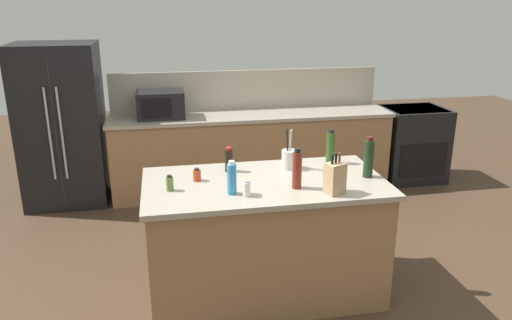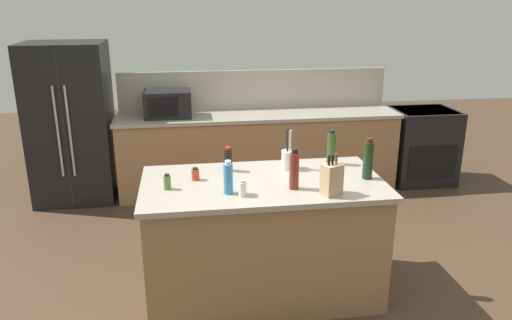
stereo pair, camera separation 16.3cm
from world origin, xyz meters
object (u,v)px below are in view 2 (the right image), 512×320
object	(u,v)px
spice_jar_oregano	(167,182)
salt_shaker	(243,189)
soy_sauce_bottle	(228,160)
refrigerator	(71,123)
olive_oil_bottle	(331,148)
microwave	(168,104)
vinegar_bottle	(294,170)
wine_bottle	(368,160)
spice_jar_paprika	(195,174)
dish_soap_bottle	(228,178)
utensil_crock	(289,159)
range_oven	(421,145)
knife_block	(332,179)

from	to	relation	value
spice_jar_oregano	salt_shaker	bearing A→B (deg)	-21.85
soy_sauce_bottle	spice_jar_oregano	bearing A→B (deg)	-144.90
refrigerator	olive_oil_bottle	xyz separation A→B (m)	(2.43, -1.94, 0.19)
microwave	vinegar_bottle	distance (m)	2.56
salt_shaker	wine_bottle	xyz separation A→B (m)	(0.97, 0.21, 0.09)
refrigerator	wine_bottle	size ratio (longest dim) A/B	5.64
salt_shaker	wine_bottle	world-z (taller)	wine_bottle
microwave	salt_shaker	world-z (taller)	microwave
vinegar_bottle	spice_jar_paprika	bearing A→B (deg)	157.78
dish_soap_bottle	microwave	bearing A→B (deg)	100.88
salt_shaker	vinegar_bottle	world-z (taller)	vinegar_bottle
spice_jar_paprika	wine_bottle	bearing A→B (deg)	-6.97
utensil_crock	dish_soap_bottle	bearing A→B (deg)	-139.39
range_oven	spice_jar_paprika	bearing A→B (deg)	-143.69
spice_jar_paprika	utensil_crock	bearing A→B (deg)	10.98
soy_sauce_bottle	utensil_crock	bearing A→B (deg)	-2.46
utensil_crock	salt_shaker	size ratio (longest dim) A/B	2.79
microwave	vinegar_bottle	size ratio (longest dim) A/B	1.76
range_oven	spice_jar_oregano	bearing A→B (deg)	-143.53
salt_shaker	microwave	bearing A→B (deg)	102.65
salt_shaker	dish_soap_bottle	xyz separation A→B (m)	(-0.09, 0.06, 0.06)
soy_sauce_bottle	refrigerator	bearing A→B (deg)	128.61
microwave	spice_jar_oregano	xyz separation A→B (m)	(0.04, -2.26, -0.10)
dish_soap_bottle	wine_bottle	bearing A→B (deg)	7.95
refrigerator	utensil_crock	world-z (taller)	refrigerator
salt_shaker	dish_soap_bottle	bearing A→B (deg)	145.31
wine_bottle	salt_shaker	bearing A→B (deg)	-167.66
spice_jar_paprika	dish_soap_bottle	world-z (taller)	dish_soap_bottle
utensil_crock	salt_shaker	xyz separation A→B (m)	(-0.43, -0.51, -0.03)
microwave	olive_oil_bottle	xyz separation A→B (m)	(1.35, -1.89, -0.02)
refrigerator	wine_bottle	distance (m)	3.48
microwave	utensil_crock	size ratio (longest dim) A/B	1.63
salt_shaker	dish_soap_bottle	world-z (taller)	dish_soap_bottle
range_oven	vinegar_bottle	world-z (taller)	vinegar_bottle
knife_block	spice_jar_paprika	bearing A→B (deg)	131.07
utensil_crock	olive_oil_bottle	world-z (taller)	utensil_crock
utensil_crock	soy_sauce_bottle	distance (m)	0.48
wine_bottle	spice_jar_paprika	xyz separation A→B (m)	(-1.28, 0.16, -0.10)
dish_soap_bottle	soy_sauce_bottle	bearing A→B (deg)	84.74
spice_jar_oregano	olive_oil_bottle	bearing A→B (deg)	15.99
dish_soap_bottle	soy_sauce_bottle	world-z (taller)	dish_soap_bottle
knife_block	spice_jar_oregano	size ratio (longest dim) A/B	2.53
vinegar_bottle	range_oven	bearing A→B (deg)	47.67
knife_block	dish_soap_bottle	world-z (taller)	knife_block
refrigerator	microwave	xyz separation A→B (m)	(1.08, -0.05, 0.20)
spice_jar_oregano	range_oven	bearing A→B (deg)	36.47
spice_jar_oregano	vinegar_bottle	bearing A→B (deg)	-7.63
wine_bottle	olive_oil_bottle	world-z (taller)	wine_bottle
knife_block	salt_shaker	bearing A→B (deg)	150.43
utensil_crock	dish_soap_bottle	size ratio (longest dim) A/B	1.34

